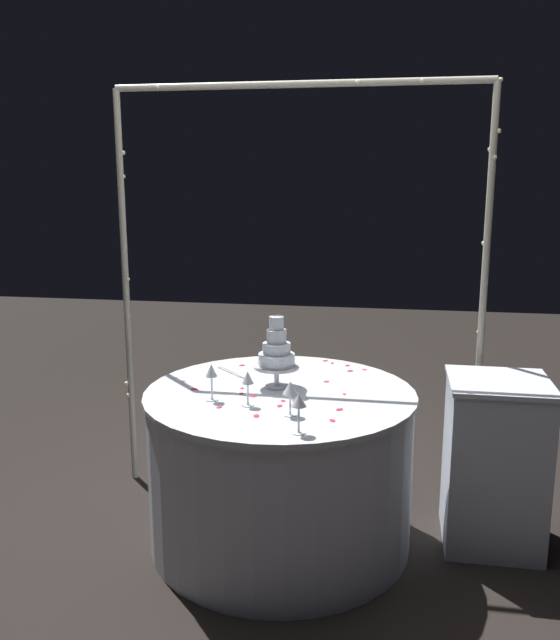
{
  "coord_description": "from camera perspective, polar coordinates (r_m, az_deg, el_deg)",
  "views": [
    {
      "loc": [
        0.5,
        -2.92,
        1.74
      ],
      "look_at": [
        0.0,
        0.0,
        1.1
      ],
      "focal_mm": 37.25,
      "sensor_mm": 36.0,
      "label": 1
    }
  ],
  "objects": [
    {
      "name": "wine_glass_2",
      "position": [
        2.9,
        -2.8,
        -5.21
      ],
      "size": [
        0.06,
        0.06,
        0.16
      ],
      "color": "silver",
      "rests_on": "main_table"
    },
    {
      "name": "rose_petal_11",
      "position": [
        3.05,
        -2.34,
        -6.55
      ],
      "size": [
        0.04,
        0.03,
        0.0
      ],
      "primitive_type": "ellipsoid",
      "rotation": [
        0.0,
        0.0,
        0.32
      ],
      "color": "#E02D47",
      "rests_on": "main_table"
    },
    {
      "name": "ground_plane",
      "position": [
        3.44,
        -0.0,
        -18.25
      ],
      "size": [
        12.0,
        12.0,
        0.0
      ],
      "primitive_type": "plane",
      "color": "black"
    },
    {
      "name": "wine_glass_0",
      "position": [
        2.59,
        1.62,
        -7.15
      ],
      "size": [
        0.06,
        0.06,
        0.16
      ],
      "color": "silver",
      "rests_on": "main_table"
    },
    {
      "name": "rose_petal_18",
      "position": [
        3.09,
        -3.33,
        -6.32
      ],
      "size": [
        0.03,
        0.03,
        0.0
      ],
      "primitive_type": "ellipsoid",
      "rotation": [
        0.0,
        0.0,
        4.43
      ],
      "color": "#E02D47",
      "rests_on": "main_table"
    },
    {
      "name": "rose_petal_16",
      "position": [
        3.55,
        5.82,
        -3.9
      ],
      "size": [
        0.03,
        0.04,
        0.0
      ],
      "primitive_type": "ellipsoid",
      "rotation": [
        0.0,
        0.0,
        4.32
      ],
      "color": "#E02D47",
      "rests_on": "main_table"
    },
    {
      "name": "cake_knife",
      "position": [
        3.38,
        -3.78,
        -4.67
      ],
      "size": [
        0.23,
        0.22,
        0.01
      ],
      "color": "silver",
      "rests_on": "main_table"
    },
    {
      "name": "rose_petal_9",
      "position": [
        3.18,
        -7.36,
        -5.9
      ],
      "size": [
        0.05,
        0.04,
        0.0
      ],
      "primitive_type": "ellipsoid",
      "rotation": [
        0.0,
        0.0,
        2.74
      ],
      "color": "#E02D47",
      "rests_on": "main_table"
    },
    {
      "name": "rose_petal_17",
      "position": [
        2.93,
        -0.02,
        -7.38
      ],
      "size": [
        0.03,
        0.04,
        0.0
      ],
      "primitive_type": "ellipsoid",
      "rotation": [
        0.0,
        0.0,
        1.43
      ],
      "color": "#E02D47",
      "rests_on": "main_table"
    },
    {
      "name": "decorative_arch",
      "position": [
        3.5,
        1.49,
        7.17
      ],
      "size": [
        1.99,
        0.06,
        2.21
      ],
      "color": "#B7B29E",
      "rests_on": "ground"
    },
    {
      "name": "main_table",
      "position": [
        3.26,
        -0.0,
        -12.49
      ],
      "size": [
        1.27,
        1.27,
        0.76
      ],
      "color": "silver",
      "rests_on": "ground"
    },
    {
      "name": "rose_petal_10",
      "position": [
        2.77,
        4.52,
        -8.59
      ],
      "size": [
        0.04,
        0.04,
        0.0
      ],
      "primitive_type": "ellipsoid",
      "rotation": [
        0.0,
        0.0,
        5.09
      ],
      "color": "#E02D47",
      "rests_on": "main_table"
    },
    {
      "name": "rose_petal_7",
      "position": [
        2.93,
        -5.25,
        -7.45
      ],
      "size": [
        0.03,
        0.04,
        0.0
      ],
      "primitive_type": "ellipsoid",
      "rotation": [
        0.0,
        0.0,
        1.24
      ],
      "color": "#E02D47",
      "rests_on": "main_table"
    },
    {
      "name": "rose_petal_6",
      "position": [
        3.17,
        -3.28,
        -5.86
      ],
      "size": [
        0.02,
        0.03,
        0.0
      ],
      "primitive_type": "ellipsoid",
      "rotation": [
        0.0,
        0.0,
        4.58
      ],
      "color": "#E02D47",
      "rests_on": "main_table"
    },
    {
      "name": "wine_glass_1",
      "position": [
        2.79,
        0.89,
        -6.0
      ],
      "size": [
        0.07,
        0.07,
        0.15
      ],
      "color": "silver",
      "rests_on": "main_table"
    },
    {
      "name": "rose_petal_15",
      "position": [
        3.46,
        6.04,
        -4.37
      ],
      "size": [
        0.04,
        0.04,
        0.0
      ],
      "primitive_type": "ellipsoid",
      "rotation": [
        0.0,
        0.0,
        0.78
      ],
      "color": "#E02D47",
      "rests_on": "main_table"
    },
    {
      "name": "rose_petal_4",
      "position": [
        3.27,
        4.01,
        -5.28
      ],
      "size": [
        0.04,
        0.04,
        0.0
      ],
      "primitive_type": "ellipsoid",
      "rotation": [
        0.0,
        0.0,
        0.62
      ],
      "color": "#E02D47",
      "rests_on": "main_table"
    },
    {
      "name": "rose_petal_8",
      "position": [
        3.54,
        -3.29,
        -3.9
      ],
      "size": [
        0.04,
        0.04,
        0.0
      ],
      "primitive_type": "ellipsoid",
      "rotation": [
        0.0,
        0.0,
        0.64
      ],
      "color": "#E02D47",
      "rests_on": "main_table"
    },
    {
      "name": "rose_petal_13",
      "position": [
        3.59,
        4.53,
        -3.7
      ],
      "size": [
        0.02,
        0.03,
        0.0
      ],
      "primitive_type": "ellipsoid",
      "rotation": [
        0.0,
        0.0,
        4.88
      ],
      "color": "#E02D47",
      "rests_on": "main_table"
    },
    {
      "name": "rose_petal_5",
      "position": [
        2.99,
        0.27,
        -6.95
      ],
      "size": [
        0.03,
        0.04,
        0.0
      ],
      "primitive_type": "ellipsoid",
      "rotation": [
        0.0,
        0.0,
        5.23
      ],
      "color": "#E02D47",
      "rests_on": "main_table"
    },
    {
      "name": "side_table",
      "position": [
        3.39,
        17.92,
        -11.55
      ],
      "size": [
        0.47,
        0.47,
        0.82
      ],
      "color": "silver",
      "rests_on": "ground"
    },
    {
      "name": "tiered_cake",
      "position": [
        3.13,
        -0.3,
        -2.86
      ],
      "size": [
        0.22,
        0.22,
        0.35
      ],
      "color": "silver",
      "rests_on": "main_table"
    },
    {
      "name": "rose_petal_3",
      "position": [
        3.49,
        7.27,
        -4.24
      ],
      "size": [
        0.03,
        0.02,
        0.0
      ],
      "primitive_type": "ellipsoid",
      "rotation": [
        0.0,
        0.0,
        3.17
      ],
      "color": "#E02D47",
      "rests_on": "main_table"
    },
    {
      "name": "wine_glass_3",
      "position": [
        2.98,
        -5.91,
        -4.59
      ],
      "size": [
        0.06,
        0.06,
        0.17
      ],
      "color": "silver",
      "rests_on": "main_table"
    },
    {
      "name": "rose_petal_14",
      "position": [
        3.64,
        3.91,
        -3.49
      ],
      "size": [
        0.04,
        0.04,
        0.0
      ],
      "primitive_type": "ellipsoid",
      "rotation": [
        0.0,
        0.0,
        3.73
      ],
      "color": "#E02D47",
      "rests_on": "main_table"
    },
    {
      "name": "rose_petal_1",
      "position": [
        2.98,
        1.34,
        -6.99
      ],
      "size": [
        0.04,
        0.05,
        0.0
      ],
      "primitive_type": "ellipsoid",
      "rotation": [
        0.0,
        0.0,
        1.99
      ],
      "color": "#E02D47",
      "rests_on": "main_table"
    },
    {
      "name": "rose_petal_12",
      "position": [
        2.81,
        -2.05,
        -8.22
      ],
      "size": [
        0.03,
        0.04,
        0.0
      ],
      "primitive_type": "ellipsoid",
      "rotation": [
        0.0,
        0.0,
        4.85
      ],
      "color": "#E02D47",
      "rests_on": "main_table"
    },
    {
      "name": "rose_petal_0",
      "position": [
        2.9,
        5.13,
        -7.65
      ],
      "size": [
        0.04,
        0.04,
        0.0
      ],
      "primitive_type": "ellipsoid",
      "rotation": [
        0.0,
        0.0,
        0.84
      ],
      "color": "#E02D47",
      "rests_on": "main_table"
    },
    {
      "name": "rose_petal_2",
      "position": [
        3.09,
        5.56,
        -6.34
      ],
      "size": [
        0.03,
        0.03,
        0.0
      ],
      "primitive_type": "ellipsoid",
      "rotation": [
        0.0,
        0.0,
        1.99
      ],
      "color": "#E02D47",
      "rests_on": "main_table"
    }
  ]
}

